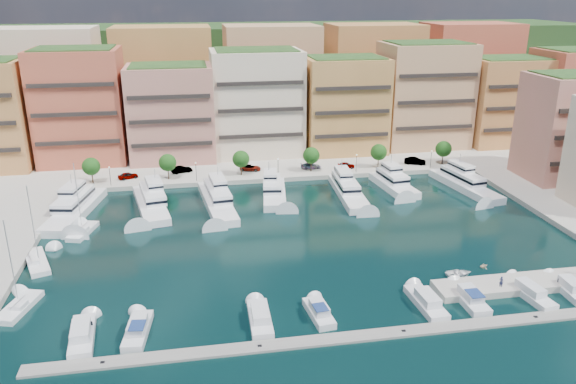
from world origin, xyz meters
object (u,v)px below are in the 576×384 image
Objects in this scene: tree_0 at (91,166)px; yacht_2 at (217,199)px; lamppost_3 at (356,160)px; car_5 at (415,161)px; cruiser_7 at (469,298)px; car_0 at (128,175)px; tree_1 at (168,163)px; sailboat_2 at (83,232)px; car_4 at (346,165)px; lamppost_0 at (110,173)px; cruiser_6 at (426,303)px; tree_5 at (444,149)px; car_1 at (182,170)px; yacht_5 at (393,183)px; yacht_1 at (151,202)px; cruiser_0 at (82,336)px; cruiser_9 at (569,289)px; sailboat_0 at (19,308)px; person_0 at (501,282)px; lamppost_1 at (196,168)px; car_3 at (311,166)px; sailboat_1 at (37,263)px; tender_0 at (459,273)px; yacht_3 at (274,191)px; tender_1 at (484,266)px; yacht_6 at (463,183)px; cruiser_1 at (138,331)px; tree_3 at (311,156)px; cruiser_4 at (319,313)px; car_2 at (250,168)px; lamppost_4 at (431,156)px; yacht_4 at (348,190)px; tree_4 at (379,152)px; cruiser_3 at (260,319)px; yacht_0 at (76,207)px; tree_2 at (241,159)px.

yacht_2 is (25.71, -14.92, -3.53)m from tree_0.
lamppost_3 reaches higher than car_5.
car_0 reaches higher than cruiser_7.
sailboat_2 is (-14.27, -25.01, -4.42)m from tree_1.
car_0 is (-50.81, 4.08, -2.10)m from lamppost_3.
car_4 is (40.58, 1.07, -3.06)m from tree_1.
cruiser_6 is at bearing -49.73° from lamppost_0.
tree_5 is at bearing -75.67° from car_5.
tree_5 is at bearing 0.00° from tree_1.
car_1 is at bearing 12.04° from tree_0.
sailboat_2 is at bearing 133.81° from car_5.
yacht_1 is at bearing -177.15° from yacht_5.
car_5 is at bearing 41.62° from cruiser_0.
cruiser_9 is 0.58× the size of sailboat_0.
cruiser_9 is at bearing -134.89° from person_0.
lamppost_1 is 0.90× the size of car_3.
sailboat_1 is 64.60m from tender_0.
yacht_3 is at bearing 134.11° from car_5.
tender_1 is at bearing -107.58° from tree_5.
cruiser_6 is (-27.08, -43.94, -0.66)m from yacht_6.
car_4 is at bearing 31.72° from sailboat_1.
cruiser_1 is at bearing -92.45° from tree_1.
car_3 is (0.37, 2.05, -3.07)m from tree_3.
tree_0 is at bearing 161.96° from yacht_3.
cruiser_4 is at bearing -126.84° from tree_5.
sailboat_0 is 64.11m from car_2.
sailboat_0 reaches higher than cruiser_9.
sailboat_1 is (-66.86, -24.50, -0.90)m from yacht_5.
sailboat_1 is (-79.35, -33.67, -3.52)m from lamppost_4.
lamppost_4 is at bearing -1.73° from tree_0.
car_0 is (-45.50, 16.00, 0.64)m from yacht_4.
tender_0 is at bearing -95.03° from tree_4.
tree_0 reaches higher than yacht_5.
yacht_2 is 5.40× the size of car_0.
cruiser_4 is at bearing 177.98° from car_1.
tree_4 reaches higher than yacht_6.
lamppost_4 is 28.06m from car_3.
tree_4 is 8.10m from car_4.
cruiser_3 is at bearing 166.70° from car_5.
tender_1 is at bearing -103.87° from lamppost_4.
tree_0 is 54.70m from yacht_4.
cruiser_4 is at bearing -29.05° from sailboat_1.
yacht_3 is 17.92m from car_3.
cruiser_4 is 39.92m from sailboat_0.
yacht_0 reaches higher than cruiser_0.
lamppost_0 is at bearing 133.75° from cruiser_7.
tree_2 is 1.00× the size of tree_4.
lamppost_1 is 66.18m from cruiser_7.
car_3 is 1.16× the size of car_4.
sailboat_1 is (-61.35, -33.67, -3.52)m from lamppost_3.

